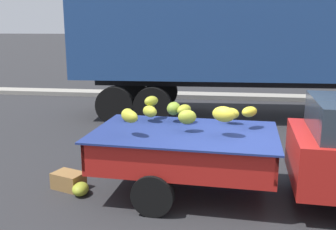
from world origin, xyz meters
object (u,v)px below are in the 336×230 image
(fallen_banana_bunch_near_tailgate, at_px, (81,189))
(produce_crate, at_px, (69,180))
(pickup_truck, at_px, (320,151))
(semi_trailer, at_px, (277,33))

(fallen_banana_bunch_near_tailgate, height_order, produce_crate, produce_crate)
(fallen_banana_bunch_near_tailgate, distance_m, produce_crate, 0.38)
(pickup_truck, xyz_separation_m, fallen_banana_bunch_near_tailgate, (-3.80, -0.17, -0.78))
(pickup_truck, height_order, fallen_banana_bunch_near_tailgate, pickup_truck)
(produce_crate, bearing_deg, fallen_banana_bunch_near_tailgate, -37.81)
(pickup_truck, bearing_deg, fallen_banana_bunch_near_tailgate, -173.70)
(fallen_banana_bunch_near_tailgate, xyz_separation_m, produce_crate, (-0.30, 0.23, 0.04))
(pickup_truck, bearing_deg, semi_trailer, 93.11)
(fallen_banana_bunch_near_tailgate, bearing_deg, pickup_truck, 2.63)
(semi_trailer, bearing_deg, pickup_truck, -93.14)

